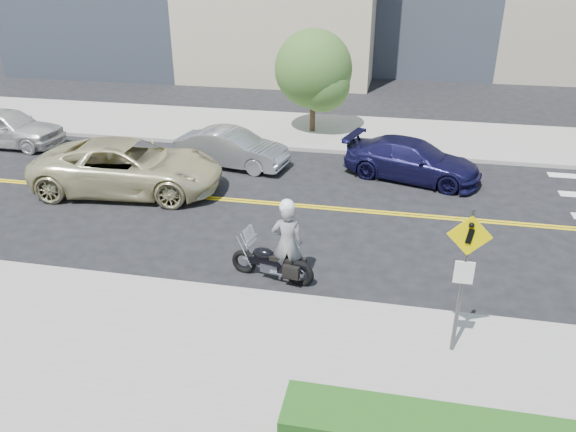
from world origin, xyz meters
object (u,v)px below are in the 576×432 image
(pedestrian_sign, at_px, (464,269))
(parked_car_white, at_px, (7,127))
(motorcyclist, at_px, (287,241))
(parked_car_silver, at_px, (232,148))
(motorcycle, at_px, (272,256))
(parked_car_blue, at_px, (412,160))
(suv, at_px, (129,167))

(pedestrian_sign, relative_size, parked_car_white, 0.68)
(pedestrian_sign, xyz_separation_m, motorcyclist, (-3.68, 2.08, -0.92))
(parked_car_white, distance_m, parked_car_silver, 9.39)
(motorcycle, bearing_deg, pedestrian_sign, -16.12)
(motorcycle, height_order, parked_car_blue, parked_car_blue)
(motorcycle, relative_size, parked_car_blue, 0.44)
(pedestrian_sign, relative_size, motorcycle, 1.47)
(motorcyclist, bearing_deg, parked_car_blue, -118.11)
(parked_car_blue, bearing_deg, motorcyclist, 174.91)
(pedestrian_sign, height_order, parked_car_silver, pedestrian_sign)
(motorcyclist, xyz_separation_m, suv, (-6.06, 4.31, -0.22))
(parked_car_blue, bearing_deg, motorcycle, 172.50)
(motorcyclist, bearing_deg, motorcycle, -5.80)
(motorcyclist, distance_m, parked_car_white, 14.96)
(pedestrian_sign, distance_m, motorcycle, 4.74)
(motorcyclist, distance_m, suv, 7.44)
(parked_car_white, xyz_separation_m, parked_car_silver, (9.38, -0.45, -0.09))
(parked_car_white, xyz_separation_m, parked_car_blue, (15.73, -0.41, -0.09))
(suv, xyz_separation_m, parked_car_white, (-6.80, 3.32, -0.07))
(pedestrian_sign, bearing_deg, parked_car_white, 149.59)
(parked_car_silver, xyz_separation_m, parked_car_blue, (6.35, 0.04, 0.00))
(parked_car_blue, bearing_deg, pedestrian_sign, -158.43)
(suv, xyz_separation_m, parked_car_silver, (2.57, 2.86, -0.16))
(parked_car_silver, bearing_deg, suv, 147.82)
(motorcycle, relative_size, parked_car_white, 0.46)
(motorcyclist, height_order, motorcycle, motorcyclist)
(motorcycle, height_order, parked_car_silver, parked_car_silver)
(motorcyclist, relative_size, suv, 0.35)
(suv, height_order, parked_car_blue, suv)
(parked_car_white, relative_size, parked_car_blue, 0.96)
(pedestrian_sign, distance_m, parked_car_white, 19.22)
(pedestrian_sign, height_order, suv, pedestrian_sign)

